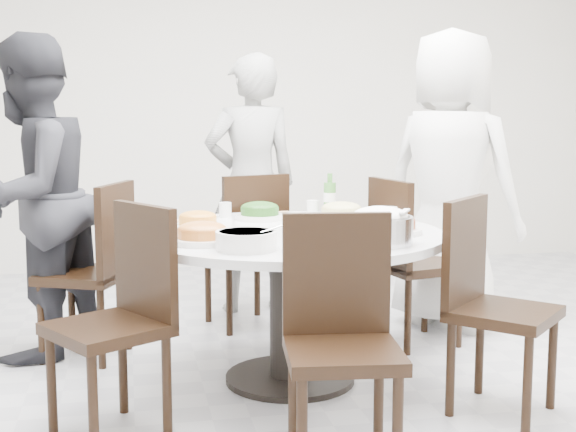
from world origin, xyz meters
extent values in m
cube|color=#B5B5BA|center=(0.00, 0.00, 0.00)|extent=(6.00, 6.00, 0.01)
cube|color=silver|center=(0.00, 3.00, 1.40)|extent=(6.00, 0.01, 2.80)
cylinder|color=silver|center=(-0.24, 0.10, 0.38)|extent=(1.50, 1.50, 0.75)
cube|color=black|center=(0.61, 0.58, 0.47)|extent=(0.50, 0.50, 0.95)
cube|color=black|center=(-0.31, 1.15, 0.47)|extent=(0.52, 0.52, 0.95)
cube|color=black|center=(-1.24, 0.69, 0.47)|extent=(0.55, 0.55, 0.95)
cube|color=black|center=(-1.10, -0.40, 0.47)|extent=(0.58, 0.58, 0.95)
cube|color=black|center=(-0.24, -0.90, 0.47)|extent=(0.47, 0.47, 0.95)
cube|color=black|center=(0.60, -0.49, 0.47)|extent=(0.59, 0.59, 0.95)
imported|color=white|center=(0.92, 0.89, 0.90)|extent=(1.01, 1.05, 1.81)
imported|color=black|center=(-0.21, 1.51, 0.84)|extent=(0.64, 0.45, 1.69)
imported|color=black|center=(-1.51, 0.78, 0.87)|extent=(1.00, 1.06, 1.73)
cylinder|color=white|center=(-0.31, 0.54, 0.78)|extent=(0.26, 0.26, 0.07)
cylinder|color=white|center=(0.11, 0.43, 0.79)|extent=(0.28, 0.28, 0.07)
cylinder|color=white|center=(-0.67, 0.26, 0.78)|extent=(0.24, 0.24, 0.06)
cylinder|color=white|center=(0.23, -0.05, 0.79)|extent=(0.29, 0.29, 0.07)
cylinder|color=white|center=(-0.68, -0.15, 0.79)|extent=(0.28, 0.28, 0.07)
cylinder|color=silver|center=(0.08, -0.32, 0.81)|extent=(0.29, 0.29, 0.12)
cylinder|color=white|center=(-0.51, -0.34, 0.79)|extent=(0.26, 0.26, 0.08)
cylinder|color=#3B7830|center=(0.09, 0.61, 0.87)|extent=(0.07, 0.07, 0.24)
cylinder|color=white|center=(-0.25, 0.71, 0.79)|extent=(0.07, 0.07, 0.08)
camera|label=1|loc=(-1.00, -3.66, 1.37)|focal=50.00mm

